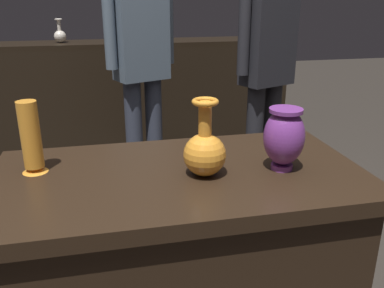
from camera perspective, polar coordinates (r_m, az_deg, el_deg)
display_plinth at (r=1.54m, az=-1.55°, el=-17.45°), size 1.20×0.64×0.80m
back_display_shelf at (r=3.51m, az=-8.37°, el=5.87°), size 2.60×0.40×0.99m
vase_centerpiece at (r=1.29m, az=1.77°, el=-0.89°), size 0.14×0.14×0.25m
vase_tall_behind at (r=1.35m, az=12.63°, el=0.99°), size 0.13×0.13×0.21m
vase_left_accent at (r=1.39m, az=-21.40°, el=0.63°), size 0.08×0.08×0.23m
shelf_vase_left at (r=3.42m, az=-17.82°, el=14.18°), size 0.09×0.09×0.18m
shelf_vase_center at (r=3.39m, az=-8.86°, el=15.66°), size 0.11×0.11×0.20m
visitor_near_right at (r=2.62m, az=10.39°, el=11.53°), size 0.44×0.29×1.64m
visitor_center_back at (r=2.63m, az=-7.08°, el=12.45°), size 0.44×0.29×1.69m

